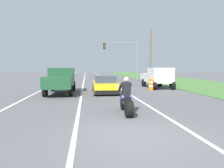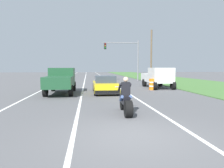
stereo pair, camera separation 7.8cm
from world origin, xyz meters
TOP-DOWN VIEW (x-y plane):
  - ground_plane at (0.00, 0.00)m, footprint 160.00×160.00m
  - lane_stripe_left_solid at (-5.40, 20.00)m, footprint 0.14×120.00m
  - lane_stripe_right_solid at (1.80, 20.00)m, footprint 0.14×120.00m
  - lane_stripe_centre_dashed at (-1.80, 20.00)m, footprint 0.14×120.00m
  - grass_verge_right at (11.92, 20.00)m, footprint 10.00×120.00m
  - motorcycle_with_rider at (0.27, 2.80)m, footprint 0.70×2.21m
  - sports_car_yellow at (0.02, 10.34)m, footprint 1.84×4.30m
  - pickup_truck_left_lane_dark_green at (-3.39, 10.32)m, footprint 2.02×4.80m
  - pickup_truck_right_shoulder_white at (5.45, 13.68)m, footprint 2.02×4.80m
  - traffic_light_mast_near at (4.41, 24.38)m, footprint 5.39×0.34m
  - utility_pole_roadside at (7.81, 23.33)m, footprint 0.24×0.24m
  - construction_barrel_nearest at (4.42, 12.08)m, footprint 0.58×0.58m

SIDE VIEW (x-z plane):
  - ground_plane at x=0.00m, z-range 0.00..0.00m
  - lane_stripe_left_solid at x=-5.40m, z-range 0.00..0.01m
  - lane_stripe_right_solid at x=1.80m, z-range 0.00..0.01m
  - lane_stripe_centre_dashed at x=-1.80m, z-range 0.00..0.01m
  - grass_verge_right at x=11.92m, z-range 0.00..0.06m
  - construction_barrel_nearest at x=4.42m, z-range 0.00..1.00m
  - motorcycle_with_rider at x=0.27m, z-range -0.22..1.40m
  - sports_car_yellow at x=0.02m, z-range -0.05..1.31m
  - pickup_truck_left_lane_dark_green at x=-3.39m, z-range 0.12..2.10m
  - pickup_truck_right_shoulder_white at x=5.45m, z-range 0.12..2.10m
  - utility_pole_roadside at x=7.81m, z-range 0.00..7.38m
  - traffic_light_mast_near at x=4.41m, z-range 1.05..7.05m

